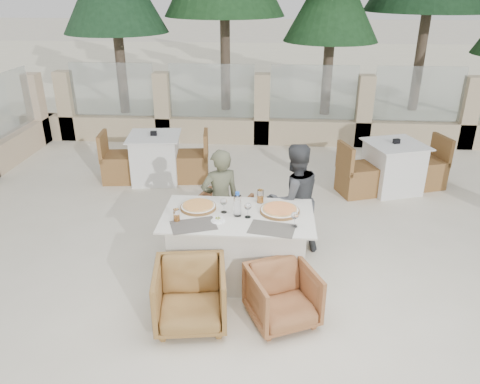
# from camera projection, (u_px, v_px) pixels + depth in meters

# --- Properties ---
(ground) EXTENTS (80.00, 80.00, 0.00)m
(ground) POSITION_uv_depth(u_px,v_px,m) (248.00, 277.00, 5.23)
(ground) COLOR silver
(ground) RESTS_ON ground
(sand_patch) EXTENTS (30.00, 16.00, 0.01)m
(sand_patch) POSITION_uv_depth(u_px,v_px,m) (269.00, 68.00, 17.96)
(sand_patch) COLOR #FAF3CC
(sand_patch) RESTS_ON ground
(perimeter_wall_far) EXTENTS (10.00, 0.34, 1.60)m
(perimeter_wall_far) POSITION_uv_depth(u_px,v_px,m) (262.00, 104.00, 9.26)
(perimeter_wall_far) COLOR tan
(perimeter_wall_far) RESTS_ON ground
(pine_centre) EXTENTS (2.20, 2.20, 5.00)m
(pine_centre) POSITION_uv_depth(u_px,v_px,m) (332.00, 7.00, 10.65)
(pine_centre) COLOR #1E4721
(pine_centre) RESTS_ON ground
(dining_table) EXTENTS (1.60, 0.90, 0.77)m
(dining_table) POSITION_uv_depth(u_px,v_px,m) (238.00, 246.00, 5.09)
(dining_table) COLOR silver
(dining_table) RESTS_ON ground
(placemat_near_left) EXTENTS (0.52, 0.43, 0.00)m
(placemat_near_left) POSITION_uv_depth(u_px,v_px,m) (193.00, 225.00, 4.72)
(placemat_near_left) COLOR #555049
(placemat_near_left) RESTS_ON dining_table
(placemat_near_right) EXTENTS (0.50, 0.38, 0.00)m
(placemat_near_right) POSITION_uv_depth(u_px,v_px,m) (272.00, 229.00, 4.65)
(placemat_near_right) COLOR #57534A
(placemat_near_right) RESTS_ON dining_table
(pizza_left) EXTENTS (0.47, 0.47, 0.05)m
(pizza_left) POSITION_uv_depth(u_px,v_px,m) (198.00, 206.00, 5.06)
(pizza_left) COLOR #CC5F1B
(pizza_left) RESTS_ON dining_table
(pizza_right) EXTENTS (0.47, 0.47, 0.05)m
(pizza_right) POSITION_uv_depth(u_px,v_px,m) (280.00, 210.00, 4.98)
(pizza_right) COLOR #F95821
(pizza_right) RESTS_ON dining_table
(water_bottle) EXTENTS (0.10, 0.10, 0.27)m
(water_bottle) POSITION_uv_depth(u_px,v_px,m) (237.00, 204.00, 4.86)
(water_bottle) COLOR #ABCEE1
(water_bottle) RESTS_ON dining_table
(wine_glass_centre) EXTENTS (0.08, 0.08, 0.18)m
(wine_glass_centre) POSITION_uv_depth(u_px,v_px,m) (224.00, 205.00, 4.95)
(wine_glass_centre) COLOR silver
(wine_glass_centre) RESTS_ON dining_table
(wine_glass_near) EXTENTS (0.10, 0.10, 0.18)m
(wine_glass_near) POSITION_uv_depth(u_px,v_px,m) (248.00, 209.00, 4.85)
(wine_glass_near) COLOR white
(wine_glass_near) RESTS_ON dining_table
(wine_glass_corner) EXTENTS (0.10, 0.10, 0.18)m
(wine_glass_corner) POSITION_uv_depth(u_px,v_px,m) (295.00, 219.00, 4.66)
(wine_glass_corner) COLOR white
(wine_glass_corner) RESTS_ON dining_table
(beer_glass_left) EXTENTS (0.08, 0.08, 0.13)m
(beer_glass_left) POSITION_uv_depth(u_px,v_px,m) (177.00, 215.00, 4.78)
(beer_glass_left) COLOR orange
(beer_glass_left) RESTS_ON dining_table
(beer_glass_right) EXTENTS (0.10, 0.10, 0.15)m
(beer_glass_right) POSITION_uv_depth(u_px,v_px,m) (260.00, 196.00, 5.18)
(beer_glass_right) COLOR orange
(beer_glass_right) RESTS_ON dining_table
(olive_dish) EXTENTS (0.11, 0.11, 0.04)m
(olive_dish) POSITION_uv_depth(u_px,v_px,m) (218.00, 219.00, 4.80)
(olive_dish) COLOR white
(olive_dish) RESTS_ON dining_table
(armchair_far_left) EXTENTS (0.80, 0.82, 0.59)m
(armchair_far_left) POSITION_uv_depth(u_px,v_px,m) (222.00, 218.00, 5.89)
(armchair_far_left) COLOR brown
(armchair_far_left) RESTS_ON ground
(armchair_far_right) EXTENTS (0.74, 0.75, 0.53)m
(armchair_far_right) POSITION_uv_depth(u_px,v_px,m) (278.00, 230.00, 5.68)
(armchair_far_right) COLOR brown
(armchair_far_right) RESTS_ON ground
(armchair_near_left) EXTENTS (0.75, 0.77, 0.62)m
(armchair_near_left) POSITION_uv_depth(u_px,v_px,m) (190.00, 295.00, 4.42)
(armchair_near_left) COLOR olive
(armchair_near_left) RESTS_ON ground
(armchair_near_right) EXTENTS (0.80, 0.81, 0.56)m
(armchair_near_right) POSITION_uv_depth(u_px,v_px,m) (282.00, 296.00, 4.46)
(armchair_near_right) COLOR #975E37
(armchair_near_right) RESTS_ON ground
(diner_left) EXTENTS (0.55, 0.48, 1.28)m
(diner_left) POSITION_uv_depth(u_px,v_px,m) (220.00, 201.00, 5.55)
(diner_left) COLOR #53553E
(diner_left) RESTS_ON ground
(diner_right) EXTENTS (0.81, 0.74, 1.36)m
(diner_right) POSITION_uv_depth(u_px,v_px,m) (294.00, 199.00, 5.50)
(diner_right) COLOR #3D4043
(diner_right) RESTS_ON ground
(bg_table_a) EXTENTS (1.72, 1.00, 0.77)m
(bg_table_a) POSITION_uv_depth(u_px,v_px,m) (156.00, 158.00, 7.65)
(bg_table_a) COLOR silver
(bg_table_a) RESTS_ON ground
(bg_table_b) EXTENTS (1.81, 1.29, 0.77)m
(bg_table_b) POSITION_uv_depth(u_px,v_px,m) (393.00, 167.00, 7.28)
(bg_table_b) COLOR silver
(bg_table_b) RESTS_ON ground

